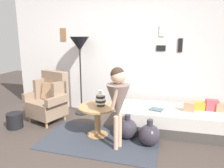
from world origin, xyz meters
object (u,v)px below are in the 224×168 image
Objects in this scene: armchair at (49,99)px; daybed at (174,120)px; person_child at (118,97)px; demijohn_far at (149,135)px; side_table at (97,114)px; magazine_basket at (15,121)px; vase_striped at (101,99)px; demijohn_near at (127,129)px; book_on_daybed at (156,109)px; floor_lamp at (80,47)px.

daybed is (2.37, 0.17, -0.24)m from armchair.
person_child reaches higher than demijohn_far.
daybed is 1.32m from person_child.
side_table reaches higher than magazine_basket.
armchair is at bearing 164.11° from vase_striped.
side_table is 2.38× the size of vase_striped.
demijohn_near is at bearing -11.67° from armchair.
book_on_daybed is (0.88, 0.36, -0.21)m from vase_striped.
demijohn_far is 2.43m from magazine_basket.
person_child is (-0.80, -0.86, 0.60)m from daybed.
vase_striped reaches higher than daybed.
armchair is at bearing -175.97° from daybed.
magazine_basket is (-2.79, -0.67, -0.06)m from daybed.
vase_striped is 0.22× the size of person_child.
side_table is 1.01m from book_on_daybed.
daybed is 0.40m from book_on_daybed.
floor_lamp is at bearing 144.22° from demijohn_near.
side_table reaches higher than book_on_daybed.
demijohn_near is (0.46, -0.00, -0.46)m from vase_striped.
vase_striped is at bearing -15.89° from armchair.
floor_lamp is (0.45, 0.52, 0.97)m from armchair.
floor_lamp is at bearing 163.04° from book_on_daybed.
demijohn_near is (-0.42, -0.36, -0.25)m from book_on_daybed.
book_on_daybed is at bearing 23.35° from side_table.
magazine_basket is at bearing -174.05° from vase_striped.
magazine_basket is (-1.60, -0.17, -0.49)m from vase_striped.
vase_striped is 0.65× the size of demijohn_near.
armchair is at bearing 166.95° from demijohn_far.
demijohn_near is at bearing 4.10° from side_table.
floor_lamp is 2.22m from demijohn_far.
armchair is 0.72m from magazine_basket.
book_on_daybed is at bearing 40.67° from demijohn_near.
vase_striped is (-1.19, -0.50, 0.43)m from daybed.
floor_lamp reaches higher than daybed.
daybed is 1.19× the size of floor_lamp.
demijohn_far is (0.44, 0.23, -0.63)m from person_child.
magazine_basket is (-0.87, -1.02, -1.27)m from floor_lamp.
book_on_daybed is at bearing 83.75° from demijohn_far.
person_child is 4.39× the size of magazine_basket.
armchair reaches higher than magazine_basket.
demijohn_near is (0.50, 0.04, -0.21)m from side_table.
vase_striped is 1.21× the size of book_on_daybed.
vase_striped is 0.64× the size of demijohn_far.
person_child reaches higher than book_on_daybed.
side_table is 2.26× the size of magazine_basket.
book_on_daybed is at bearing -16.96° from floor_lamp.
floor_lamp is at bearing 127.48° from side_table.
vase_striped is at bearing 5.95° from magazine_basket.
demijohn_far is at bearing -5.94° from side_table.
demijohn_far is (0.83, -0.13, -0.46)m from vase_striped.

